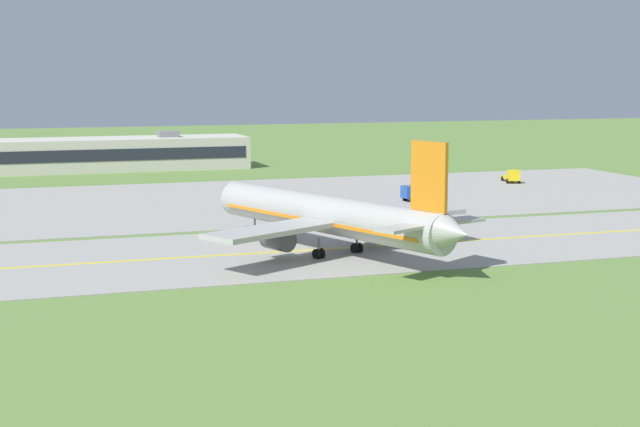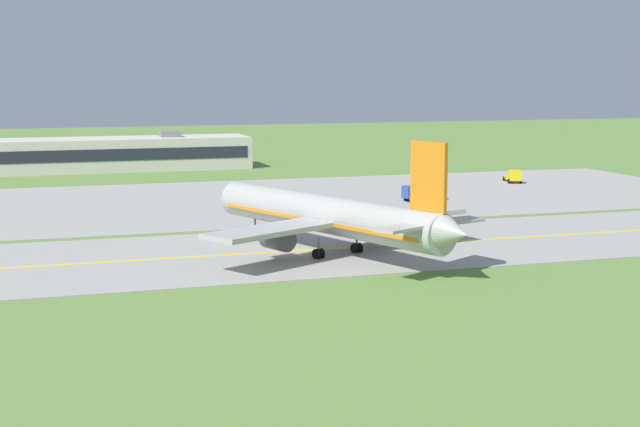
# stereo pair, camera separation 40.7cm
# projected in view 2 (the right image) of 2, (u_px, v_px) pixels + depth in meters

# --- Properties ---
(ground_plane) EXTENTS (500.00, 500.00, 0.00)m
(ground_plane) POSITION_uv_depth(u_px,v_px,m) (305.00, 251.00, 102.36)
(ground_plane) COLOR olive
(taxiway_strip) EXTENTS (240.00, 28.00, 0.10)m
(taxiway_strip) POSITION_uv_depth(u_px,v_px,m) (305.00, 251.00, 102.36)
(taxiway_strip) COLOR #9E9B93
(taxiway_strip) RESTS_ON ground
(apron_pad) EXTENTS (140.00, 52.00, 0.10)m
(apron_pad) POSITION_uv_depth(u_px,v_px,m) (286.00, 199.00, 144.93)
(apron_pad) COLOR #9E9B93
(apron_pad) RESTS_ON ground
(taxiway_centreline) EXTENTS (220.00, 0.60, 0.01)m
(taxiway_centreline) POSITION_uv_depth(u_px,v_px,m) (305.00, 250.00, 102.35)
(taxiway_centreline) COLOR yellow
(taxiway_centreline) RESTS_ON taxiway_strip
(airplane_lead) EXTENTS (31.45, 38.18, 12.70)m
(airplane_lead) POSITION_uv_depth(u_px,v_px,m) (329.00, 215.00, 100.13)
(airplane_lead) COLOR #ADADA8
(airplane_lead) RESTS_ON ground
(service_truck_fuel) EXTENTS (3.88, 6.72, 2.59)m
(service_truck_fuel) POSITION_uv_depth(u_px,v_px,m) (513.00, 176.00, 165.47)
(service_truck_fuel) COLOR yellow
(service_truck_fuel) RESTS_ON ground
(service_truck_catering) EXTENTS (6.19, 2.86, 2.65)m
(service_truck_catering) POSITION_uv_depth(u_px,v_px,m) (422.00, 191.00, 142.06)
(service_truck_catering) COLOR #264CA5
(service_truck_catering) RESTS_ON ground
(terminal_building) EXTENTS (51.33, 12.77, 7.51)m
(terminal_building) POSITION_uv_depth(u_px,v_px,m) (119.00, 154.00, 188.45)
(terminal_building) COLOR beige
(terminal_building) RESTS_ON ground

